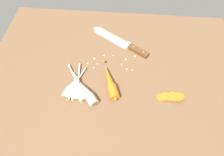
% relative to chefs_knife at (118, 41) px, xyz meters
% --- Properties ---
extents(ground_plane, '(1.20, 0.90, 0.04)m').
position_rel_chefs_knife_xyz_m(ground_plane, '(-0.01, -0.22, -0.03)').
color(ground_plane, brown).
extents(chefs_knife, '(0.31, 0.21, 0.04)m').
position_rel_chefs_knife_xyz_m(chefs_knife, '(0.00, 0.00, 0.00)').
color(chefs_knife, silver).
rests_on(chefs_knife, ground_plane).
extents(whole_carrot, '(0.10, 0.21, 0.04)m').
position_rel_chefs_knife_xyz_m(whole_carrot, '(-0.02, -0.27, 0.01)').
color(whole_carrot, orange).
rests_on(whole_carrot, ground_plane).
extents(parsnip_front, '(0.08, 0.17, 0.04)m').
position_rel_chefs_knife_xyz_m(parsnip_front, '(-0.18, -0.30, 0.01)').
color(parsnip_front, beige).
rests_on(parsnip_front, ground_plane).
extents(parsnip_mid_left, '(0.05, 0.20, 0.04)m').
position_rel_chefs_knife_xyz_m(parsnip_mid_left, '(-0.16, -0.30, 0.01)').
color(parsnip_mid_left, beige).
rests_on(parsnip_mid_left, ground_plane).
extents(parsnip_mid_right, '(0.14, 0.17, 0.04)m').
position_rel_chefs_knife_xyz_m(parsnip_mid_right, '(-0.11, -0.33, 0.01)').
color(parsnip_mid_right, beige).
rests_on(parsnip_mid_right, ground_plane).
extents(parsnip_back, '(0.13, 0.19, 0.04)m').
position_rel_chefs_knife_xyz_m(parsnip_back, '(-0.15, -0.30, 0.01)').
color(parsnip_back, beige).
rests_on(parsnip_back, ground_plane).
extents(carrot_slice_stack, '(0.11, 0.04, 0.03)m').
position_rel_chefs_knife_xyz_m(carrot_slice_stack, '(0.24, -0.31, 0.01)').
color(carrot_slice_stack, orange).
rests_on(carrot_slice_stack, ground_plane).
extents(mince_crumbs, '(0.23, 0.09, 0.01)m').
position_rel_chefs_knife_xyz_m(mince_crumbs, '(-0.01, -0.13, -0.00)').
color(mince_crumbs, silver).
rests_on(mince_crumbs, ground_plane).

